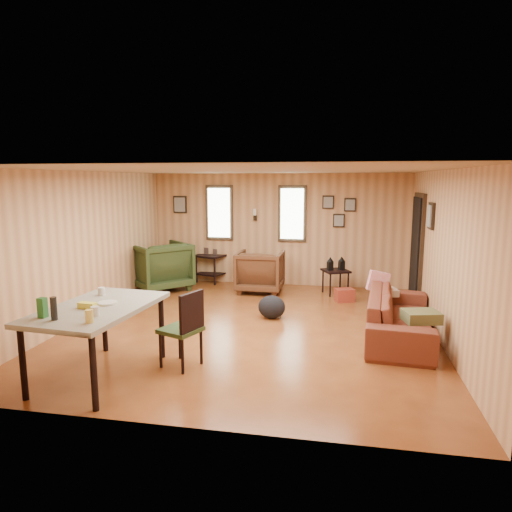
# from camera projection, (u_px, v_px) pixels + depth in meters

# --- Properties ---
(room) EXTENTS (5.54, 6.04, 2.44)m
(room) POSITION_uv_depth(u_px,v_px,m) (265.00, 248.00, 7.15)
(room) COLOR brown
(room) RESTS_ON ground
(sofa) EXTENTS (0.86, 2.28, 0.87)m
(sofa) POSITION_uv_depth(u_px,v_px,m) (400.00, 308.00, 6.55)
(sofa) COLOR #602A1B
(sofa) RESTS_ON ground
(recliner_brown) EXTENTS (0.91, 0.85, 0.93)m
(recliner_brown) POSITION_uv_depth(u_px,v_px,m) (260.00, 269.00, 9.26)
(recliner_brown) COLOR #492816
(recliner_brown) RESTS_ON ground
(recliner_green) EXTENTS (1.45, 1.46, 1.09)m
(recliner_green) POSITION_uv_depth(u_px,v_px,m) (160.00, 264.00, 9.43)
(recliner_green) COLOR #293719
(recliner_green) RESTS_ON ground
(end_table) EXTENTS (0.75, 0.72, 0.76)m
(end_table) POSITION_uv_depth(u_px,v_px,m) (211.00, 263.00, 10.16)
(end_table) COLOR black
(end_table) RESTS_ON ground
(side_table) EXTENTS (0.63, 0.63, 0.76)m
(side_table) POSITION_uv_depth(u_px,v_px,m) (336.00, 269.00, 9.06)
(side_table) COLOR black
(side_table) RESTS_ON ground
(cooler) EXTENTS (0.40, 0.34, 0.24)m
(cooler) POSITION_uv_depth(u_px,v_px,m) (344.00, 295.00, 8.56)
(cooler) COLOR maroon
(cooler) RESTS_ON ground
(backpack) EXTENTS (0.53, 0.46, 0.39)m
(backpack) POSITION_uv_depth(u_px,v_px,m) (272.00, 307.00, 7.50)
(backpack) COLOR black
(backpack) RESTS_ON ground
(sofa_pillows) EXTENTS (0.90, 1.93, 0.39)m
(sofa_pillows) POSITION_uv_depth(u_px,v_px,m) (399.00, 300.00, 6.72)
(sofa_pillows) COLOR brown
(sofa_pillows) RESTS_ON sofa
(dining_table) EXTENTS (1.13, 1.73, 1.09)m
(dining_table) POSITION_uv_depth(u_px,v_px,m) (97.00, 313.00, 5.18)
(dining_table) COLOR gray
(dining_table) RESTS_ON ground
(dining_chair) EXTENTS (0.56, 0.56, 0.95)m
(dining_chair) POSITION_uv_depth(u_px,v_px,m) (185.00, 325.00, 5.49)
(dining_chair) COLOR #293719
(dining_chair) RESTS_ON ground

